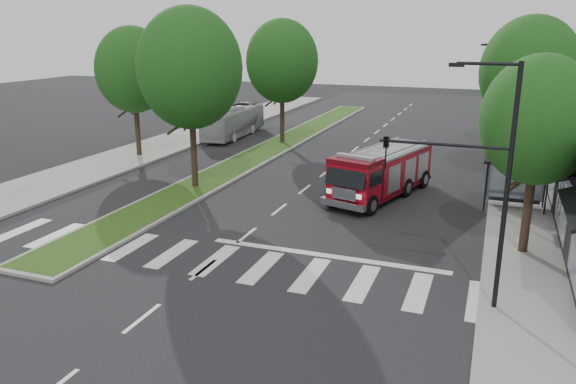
% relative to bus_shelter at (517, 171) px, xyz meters
% --- Properties ---
extents(ground, '(140.00, 140.00, 0.00)m').
position_rel_bus_shelter_xyz_m(ground, '(-11.20, -8.15, -2.04)').
color(ground, black).
rests_on(ground, ground).
extents(sidewalk_right, '(5.00, 80.00, 0.15)m').
position_rel_bus_shelter_xyz_m(sidewalk_right, '(1.30, 1.85, -1.96)').
color(sidewalk_right, gray).
rests_on(sidewalk_right, ground).
extents(sidewalk_left, '(5.00, 80.00, 0.15)m').
position_rel_bus_shelter_xyz_m(sidewalk_left, '(-25.70, 1.85, -1.96)').
color(sidewalk_left, gray).
rests_on(sidewalk_left, ground).
extents(median, '(3.00, 50.00, 0.15)m').
position_rel_bus_shelter_xyz_m(median, '(-17.20, 9.85, -1.96)').
color(median, gray).
rests_on(median, ground).
extents(bus_shelter, '(3.20, 1.60, 2.61)m').
position_rel_bus_shelter_xyz_m(bus_shelter, '(0.00, 0.00, 0.00)').
color(bus_shelter, black).
rests_on(bus_shelter, ground).
extents(tree_right_near, '(4.40, 4.40, 8.05)m').
position_rel_bus_shelter_xyz_m(tree_right_near, '(0.30, -6.15, 3.47)').
color(tree_right_near, black).
rests_on(tree_right_near, ground).
extents(tree_right_mid, '(5.60, 5.60, 9.72)m').
position_rel_bus_shelter_xyz_m(tree_right_mid, '(0.30, 5.85, 4.45)').
color(tree_right_mid, black).
rests_on(tree_right_mid, ground).
extents(tree_right_far, '(5.00, 5.00, 8.73)m').
position_rel_bus_shelter_xyz_m(tree_right_far, '(0.30, 15.85, 3.80)').
color(tree_right_far, black).
rests_on(tree_right_far, ground).
extents(tree_median_near, '(5.80, 5.80, 10.16)m').
position_rel_bus_shelter_xyz_m(tree_median_near, '(-17.20, -2.15, 4.77)').
color(tree_median_near, black).
rests_on(tree_median_near, ground).
extents(tree_median_far, '(5.60, 5.60, 9.72)m').
position_rel_bus_shelter_xyz_m(tree_median_far, '(-17.20, 11.85, 4.45)').
color(tree_median_far, black).
rests_on(tree_median_far, ground).
extents(tree_left_mid, '(5.20, 5.20, 9.16)m').
position_rel_bus_shelter_xyz_m(tree_left_mid, '(-25.20, 3.85, 4.12)').
color(tree_left_mid, black).
rests_on(tree_left_mid, ground).
extents(streetlight_right_near, '(4.08, 0.22, 8.00)m').
position_rel_bus_shelter_xyz_m(streetlight_right_near, '(-1.59, -11.65, 2.63)').
color(streetlight_right_near, black).
rests_on(streetlight_right_near, ground).
extents(streetlight_right_far, '(2.11, 0.20, 8.00)m').
position_rel_bus_shelter_xyz_m(streetlight_right_far, '(-0.85, 11.85, 2.44)').
color(streetlight_right_far, black).
rests_on(streetlight_right_far, ground).
extents(fire_engine, '(4.63, 8.55, 2.84)m').
position_rel_bus_shelter_xyz_m(fire_engine, '(-6.81, -0.07, -0.68)').
color(fire_engine, '#55040B').
rests_on(fire_engine, ground).
extents(city_bus, '(2.70, 9.36, 2.58)m').
position_rel_bus_shelter_xyz_m(city_bus, '(-22.24, 13.45, -0.75)').
color(city_bus, '#ABABAF').
rests_on(city_bus, ground).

